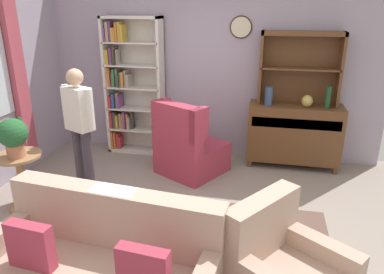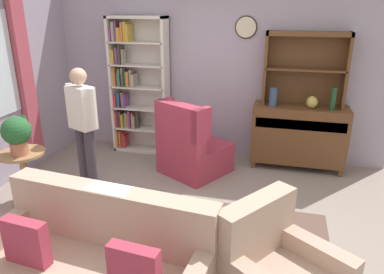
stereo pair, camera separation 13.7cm
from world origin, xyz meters
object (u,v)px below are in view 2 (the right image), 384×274
at_px(vase_round, 312,102).
at_px(wingback_chair, 191,148).
at_px(coffee_table, 144,218).
at_px(sideboard_hutch, 306,59).
at_px(book_stack, 150,207).
at_px(sideboard, 298,134).
at_px(bottle_wine, 333,99).
at_px(plant_stand, 25,173).
at_px(couch_floral, 95,272).
at_px(potted_plant_large, 17,133).
at_px(person_reading, 83,121).
at_px(bookshelf, 135,86).
at_px(vase_tall, 273,97).

bearing_deg(vase_round, wingback_chair, -161.53).
bearing_deg(coffee_table, sideboard_hutch, 59.73).
bearing_deg(wingback_chair, book_stack, -88.73).
distance_m(vase_round, wingback_chair, 1.76).
relative_size(sideboard, bottle_wine, 4.24).
height_order(sideboard_hutch, plant_stand, sideboard_hutch).
bearing_deg(book_stack, plant_stand, 166.47).
relative_size(bottle_wine, wingback_chair, 0.28).
height_order(couch_floral, plant_stand, couch_floral).
bearing_deg(potted_plant_large, book_stack, -12.16).
bearing_deg(book_stack, sideboard, 58.70).
bearing_deg(potted_plant_large, wingback_chair, 39.68).
relative_size(plant_stand, book_stack, 3.17).
xyz_separation_m(sideboard, person_reading, (-2.61, -1.33, 0.40)).
height_order(plant_stand, potted_plant_large, potted_plant_large).
distance_m(bookshelf, coffee_table, 2.75).
height_order(bookshelf, bottle_wine, bookshelf).
xyz_separation_m(sideboard_hutch, person_reading, (-2.61, -1.44, -0.65)).
height_order(sideboard_hutch, couch_floral, sideboard_hutch).
distance_m(bookshelf, sideboard, 2.56).
xyz_separation_m(bookshelf, plant_stand, (-0.60, -1.97, -0.64)).
relative_size(sideboard_hutch, bottle_wine, 3.59).
distance_m(wingback_chair, coffee_table, 1.77).
relative_size(couch_floral, person_reading, 1.20).
relative_size(bookshelf, potted_plant_large, 4.77).
bearing_deg(potted_plant_large, coffee_table, -14.47).
xyz_separation_m(bookshelf, person_reading, (-0.11, -1.42, -0.15)).
bearing_deg(bookshelf, coffee_table, -66.46).
xyz_separation_m(couch_floral, coffee_table, (0.11, 0.74, 0.04)).
bearing_deg(sideboard_hutch, potted_plant_large, -146.22).
height_order(sideboard, person_reading, person_reading).
height_order(couch_floral, wingback_chair, wingback_chair).
bearing_deg(plant_stand, vase_round, 29.41).
bearing_deg(sideboard, vase_round, -27.17).
xyz_separation_m(potted_plant_large, book_stack, (1.66, -0.36, -0.48)).
relative_size(bookshelf, coffee_table, 2.62).
relative_size(sideboard, wingback_chair, 1.20).
bearing_deg(sideboard, book_stack, -121.30).
bearing_deg(person_reading, plant_stand, -131.39).
relative_size(sideboard, potted_plant_large, 2.95).
bearing_deg(vase_tall, vase_round, 1.49).
height_order(plant_stand, book_stack, plant_stand).
bearing_deg(sideboard_hutch, vase_round, -53.52).
bearing_deg(sideboard, potted_plant_large, -147.65).
distance_m(vase_round, person_reading, 3.02).
height_order(vase_tall, plant_stand, vase_tall).
bearing_deg(bookshelf, person_reading, -94.33).
relative_size(vase_round, bottle_wine, 0.55).
bearing_deg(book_stack, coffee_table, -125.44).
bearing_deg(vase_round, book_stack, -124.39).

